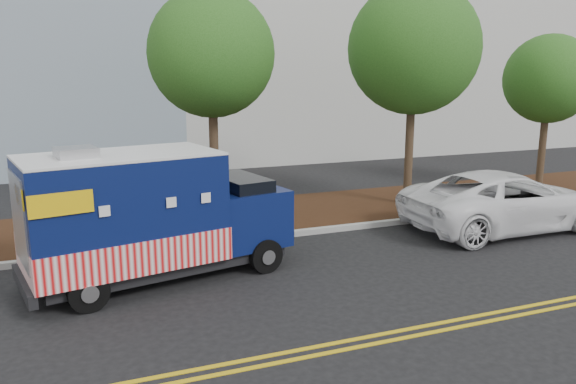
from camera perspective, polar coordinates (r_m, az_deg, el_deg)
name	(u,v)px	position (r m, az deg, el deg)	size (l,w,h in m)	color
ground	(206,265)	(13.03, -8.36, -7.36)	(120.00, 120.00, 0.00)	black
curb	(193,245)	(14.31, -9.63, -5.28)	(120.00, 0.18, 0.15)	#9E9E99
mulch_strip	(178,224)	(16.29, -11.14, -3.17)	(120.00, 4.00, 0.15)	black
centerline_near	(271,355)	(9.10, -1.77, -16.26)	(120.00, 0.10, 0.01)	gold
centerline_far	(276,363)	(8.90, -1.21, -16.98)	(120.00, 0.10, 0.01)	gold
tree_b	(211,54)	(16.05, -7.80, 13.70)	(3.52, 3.52, 6.55)	#38281C
tree_c	(414,49)	(17.99, 12.66, 14.02)	(4.01, 4.01, 7.00)	#38281C
tree_d	(549,79)	(22.54, 24.98, 10.33)	(3.16, 3.16, 5.62)	#38281C
sign_post	(22,213)	(13.96, -25.38, -1.98)	(0.06, 0.06, 2.40)	#473828
food_truck	(147,219)	(11.98, -14.14, -2.73)	(5.84, 3.10, 2.93)	black
white_car	(506,201)	(16.67, 21.23, -0.81)	(2.70, 5.86, 1.63)	white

